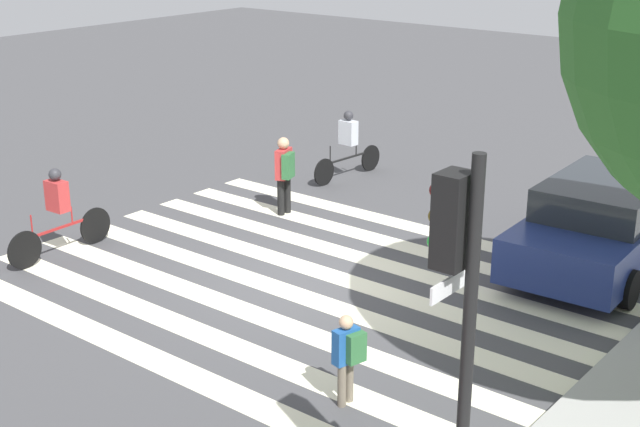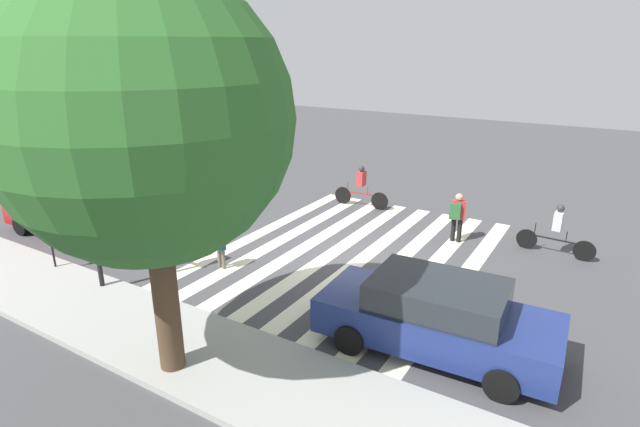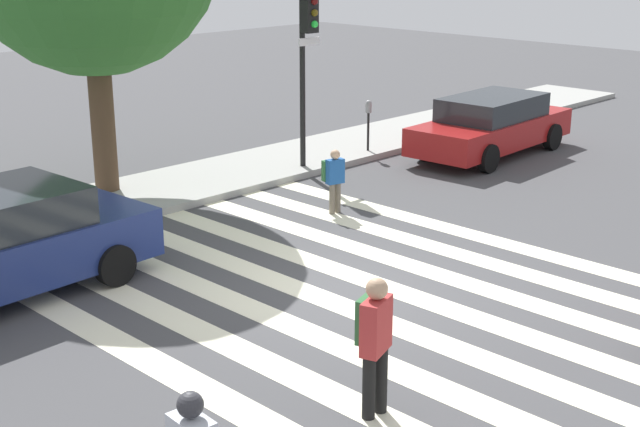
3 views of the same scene
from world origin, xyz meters
name	(u,v)px [view 1 (image 1 of 3)]	position (x,y,z in m)	size (l,w,h in m)	color
ground_plane	(306,282)	(0.00, 0.00, 0.00)	(60.00, 60.00, 0.00)	#444447
crosswalk_stripes	(306,282)	(0.00, 0.00, 0.00)	(7.25, 10.00, 0.01)	#F2EDCC
traffic_light	(457,289)	(4.34, 5.31, 2.87)	(0.60, 0.50, 4.09)	black
pedestrian_adult_yellow_jacket	(285,170)	(-2.40, -2.53, 0.94)	(0.48, 0.46, 1.60)	black
pedestrian_child_with_backpack	(348,353)	(2.62, 2.86, 0.72)	(0.37, 0.34, 1.23)	#6B6051
cyclist_near_curb	(348,142)	(-5.25, -3.08, 0.86)	(2.23, 0.42, 1.58)	black
cyclist_mid_street	(58,209)	(1.80, -4.19, 0.87)	(2.23, 0.41, 1.63)	black
car_parked_silver_sedan	(604,222)	(-3.81, 3.54, 0.79)	(4.87, 2.27, 1.56)	navy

